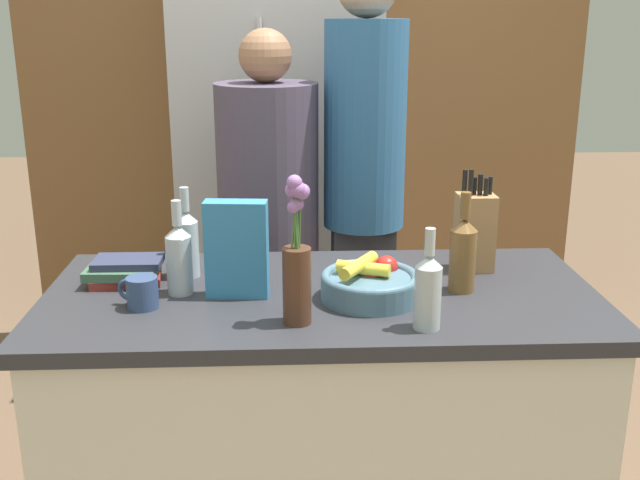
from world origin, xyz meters
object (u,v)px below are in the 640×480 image
(person_at_sink, at_px, (269,226))
(person_in_blue, at_px, (364,179))
(bottle_vinegar, at_px, (187,242))
(knife_block, at_px, (475,231))
(coffee_mug, at_px, (141,292))
(book_stack, at_px, (125,271))
(refrigerator, at_px, (279,163))
(cereal_box, at_px, (237,249))
(bottle_water, at_px, (179,257))
(bottle_oil, at_px, (463,253))
(bottle_wine, at_px, (428,290))
(flower_vase, at_px, (297,264))
(fruit_bowl, at_px, (371,283))

(person_at_sink, height_order, person_in_blue, person_in_blue)
(bottle_vinegar, bearing_deg, knife_block, 1.75)
(person_in_blue, bearing_deg, person_at_sink, -178.29)
(coffee_mug, height_order, bottle_vinegar, bottle_vinegar)
(book_stack, bearing_deg, person_in_blue, 41.80)
(refrigerator, bearing_deg, cereal_box, -93.92)
(bottle_water, height_order, person_at_sink, person_at_sink)
(refrigerator, bearing_deg, bottle_oil, -70.67)
(cereal_box, bearing_deg, book_stack, 160.97)
(bottle_vinegar, bearing_deg, person_in_blue, 46.90)
(cereal_box, relative_size, bottle_water, 1.01)
(bottle_wine, distance_m, person_in_blue, 1.01)
(bottle_oil, bearing_deg, book_stack, 173.84)
(person_at_sink, bearing_deg, bottle_wine, -69.40)
(bottle_vinegar, distance_m, person_at_sink, 0.65)
(cereal_box, bearing_deg, person_at_sink, 84.99)
(person_at_sink, bearing_deg, bottle_vinegar, -111.61)
(bottle_vinegar, height_order, bottle_water, bottle_vinegar)
(bottle_oil, xyz_separation_m, bottle_wine, (-0.14, -0.25, -0.01))
(person_in_blue, bearing_deg, bottle_vinegar, -133.81)
(person_at_sink, bearing_deg, knife_block, -44.00)
(knife_block, bearing_deg, bottle_water, -168.97)
(bottle_oil, distance_m, bottle_wine, 0.29)
(bottle_wine, xyz_separation_m, person_in_blue, (-0.05, 1.01, 0.05))
(bottle_oil, xyz_separation_m, person_in_blue, (-0.19, 0.76, 0.04))
(cereal_box, xyz_separation_m, bottle_oil, (0.61, 0.01, -0.02))
(knife_block, height_order, flower_vase, flower_vase)
(cereal_box, bearing_deg, knife_block, 15.42)
(flower_vase, height_order, book_stack, flower_vase)
(flower_vase, distance_m, cereal_box, 0.25)
(flower_vase, relative_size, bottle_vinegar, 1.41)
(fruit_bowl, height_order, person_at_sink, person_at_sink)
(fruit_bowl, bearing_deg, book_stack, 167.69)
(fruit_bowl, distance_m, knife_block, 0.41)
(book_stack, relative_size, bottle_water, 0.81)
(coffee_mug, bearing_deg, person_at_sink, 69.59)
(person_in_blue, bearing_deg, fruit_bowl, -95.19)
(refrigerator, bearing_deg, book_stack, -107.38)
(coffee_mug, relative_size, book_stack, 0.53)
(person_at_sink, relative_size, person_in_blue, 0.87)
(flower_vase, bearing_deg, cereal_box, 129.37)
(book_stack, height_order, bottle_water, bottle_water)
(fruit_bowl, height_order, coffee_mug, fruit_bowl)
(flower_vase, bearing_deg, refrigerator, 91.96)
(coffee_mug, distance_m, book_stack, 0.20)
(coffee_mug, bearing_deg, bottle_oil, 5.66)
(flower_vase, height_order, bottle_water, flower_vase)
(refrigerator, xyz_separation_m, cereal_box, (-0.10, -1.46, 0.06))
(cereal_box, height_order, bottle_vinegar, bottle_vinegar)
(refrigerator, relative_size, flower_vase, 5.28)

